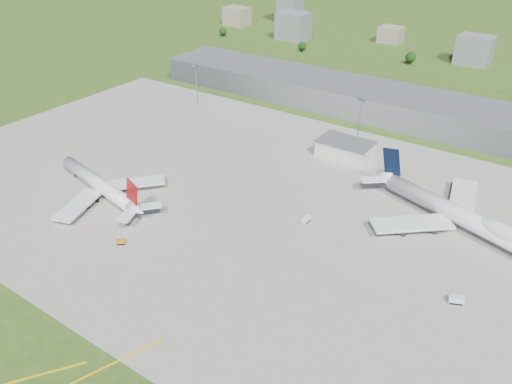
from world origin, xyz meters
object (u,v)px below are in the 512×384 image
Objects in this scene: airliner_red_twin at (101,186)px; tug_yellow at (121,242)px; airliner_blue_quad at (461,216)px; van_white_far at (456,300)px; van_white_near at (306,220)px.

tug_yellow is (34.01, -20.12, -4.14)m from airliner_red_twin.
van_white_far is (10.91, -43.35, -4.84)m from airliner_blue_quad.
van_white_far is (147.55, 19.00, -3.77)m from airliner_red_twin.
van_white_near is at bearing -131.16° from airliner_blue_quad.
airliner_blue_quad is at bearing -143.95° from airliner_red_twin.
airliner_blue_quad is 15.25× the size of van_white_far.
tug_yellow is 72.80m from van_white_near.
van_white_far reaches higher than tug_yellow.
airliner_blue_quad reaches higher than van_white_near.
tug_yellow is at bearing -122.11° from airliner_blue_quad.
airliner_red_twin is 150.20m from airliner_blue_quad.
tug_yellow is 120.09m from van_white_far.
van_white_far reaches higher than van_white_near.
van_white_far is at bearing -56.77° from airliner_blue_quad.
airliner_red_twin is 0.84× the size of airliner_blue_quad.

